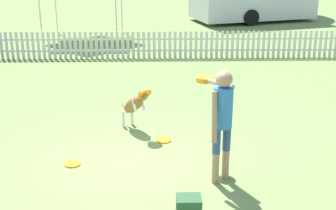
{
  "coord_description": "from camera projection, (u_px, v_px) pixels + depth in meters",
  "views": [
    {
      "loc": [
        0.49,
        -6.93,
        3.44
      ],
      "look_at": [
        0.66,
        0.45,
        0.82
      ],
      "focal_mm": 50.0,
      "sensor_mm": 36.0,
      "label": 1
    }
  ],
  "objects": [
    {
      "name": "frisbee_near_dog",
      "position": [
        164.0,
        140.0,
        8.46
      ],
      "size": [
        0.27,
        0.27,
        0.02
      ],
      "color": "orange",
      "rests_on": "ground_plane"
    },
    {
      "name": "leaping_dog",
      "position": [
        135.0,
        104.0,
        8.76
      ],
      "size": [
        0.7,
        0.93,
        0.93
      ],
      "rotation": [
        0.0,
        0.0,
        -2.55
      ],
      "color": "olive",
      "rests_on": "ground_plane"
    },
    {
      "name": "ground_plane",
      "position": [
        128.0,
        162.0,
        7.67
      ],
      "size": [
        240.0,
        240.0,
        0.0
      ],
      "primitive_type": "plane",
      "color": "olive"
    },
    {
      "name": "frisbee_near_handler",
      "position": [
        72.0,
        164.0,
        7.57
      ],
      "size": [
        0.27,
        0.27,
        0.02
      ],
      "color": "orange",
      "rests_on": "ground_plane"
    },
    {
      "name": "picket_fence",
      "position": [
        141.0,
        45.0,
        14.18
      ],
      "size": [
        22.59,
        0.04,
        0.83
      ],
      "color": "silver",
      "rests_on": "ground_plane"
    },
    {
      "name": "handler_person",
      "position": [
        221.0,
        112.0,
        6.75
      ],
      "size": [
        0.53,
        1.14,
        1.72
      ],
      "rotation": [
        0.0,
        0.0,
        0.6
      ],
      "color": "tan",
      "rests_on": "ground_plane"
    }
  ]
}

